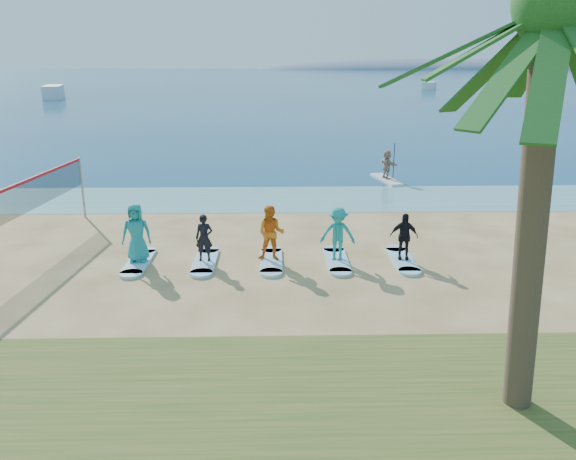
{
  "coord_description": "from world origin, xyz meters",
  "views": [
    {
      "loc": [
        0.95,
        -15.04,
        6.38
      ],
      "look_at": [
        1.37,
        2.0,
        1.1
      ],
      "focal_mm": 35.0,
      "sensor_mm": 36.0,
      "label": 1
    }
  ],
  "objects_px": {
    "boat_offshore_a": "(54,99)",
    "palm_tree": "(562,7)",
    "volleyball_net": "(23,199)",
    "student_1": "(204,238)",
    "student_2": "(271,233)",
    "surfboard_3": "(337,260)",
    "surfboard_2": "(271,261)",
    "surfboard_0": "(139,262)",
    "boat_offshore_b": "(429,89)",
    "student_3": "(338,234)",
    "paddleboard": "(386,179)",
    "surfboard_4": "(402,260)",
    "student_4": "(404,236)",
    "surfboard_1": "(205,261)",
    "student_0": "(136,233)",
    "paddleboarder": "(387,164)"
  },
  "relations": [
    {
      "from": "surfboard_0",
      "to": "surfboard_4",
      "type": "xyz_separation_m",
      "value": [
        8.55,
        0.0,
        0.0
      ]
    },
    {
      "from": "surfboard_0",
      "to": "surfboard_3",
      "type": "height_order",
      "value": "same"
    },
    {
      "from": "paddleboard",
      "to": "surfboard_2",
      "type": "relative_size",
      "value": 1.36
    },
    {
      "from": "boat_offshore_a",
      "to": "surfboard_2",
      "type": "bearing_deg",
      "value": -79.3
    },
    {
      "from": "paddleboard",
      "to": "surfboard_3",
      "type": "bearing_deg",
      "value": -119.65
    },
    {
      "from": "volleyball_net",
      "to": "surfboard_0",
      "type": "distance_m",
      "value": 4.46
    },
    {
      "from": "surfboard_2",
      "to": "student_3",
      "type": "xyz_separation_m",
      "value": [
        2.14,
        0.0,
        0.91
      ]
    },
    {
      "from": "boat_offshore_a",
      "to": "student_0",
      "type": "xyz_separation_m",
      "value": [
        30.49,
        -74.94,
        1.03
      ]
    },
    {
      "from": "palm_tree",
      "to": "surfboard_0",
      "type": "xyz_separation_m",
      "value": [
        -8.8,
        8.0,
        -7.06
      ]
    },
    {
      "from": "surfboard_1",
      "to": "student_4",
      "type": "bearing_deg",
      "value": 0.0
    },
    {
      "from": "student_0",
      "to": "student_1",
      "type": "xyz_separation_m",
      "value": [
        2.14,
        0.0,
        -0.19
      ]
    },
    {
      "from": "boat_offshore_b",
      "to": "boat_offshore_a",
      "type": "bearing_deg",
      "value": -138.39
    },
    {
      "from": "boat_offshore_a",
      "to": "palm_tree",
      "type": "bearing_deg",
      "value": -78.84
    },
    {
      "from": "volleyball_net",
      "to": "palm_tree",
      "type": "height_order",
      "value": "palm_tree"
    },
    {
      "from": "boat_offshore_b",
      "to": "surfboard_4",
      "type": "distance_m",
      "value": 102.81
    },
    {
      "from": "volleyball_net",
      "to": "boat_offshore_b",
      "type": "height_order",
      "value": "volleyball_net"
    },
    {
      "from": "boat_offshore_b",
      "to": "student_0",
      "type": "relative_size",
      "value": 2.87
    },
    {
      "from": "paddleboarder",
      "to": "student_4",
      "type": "height_order",
      "value": "paddleboarder"
    },
    {
      "from": "student_1",
      "to": "boat_offshore_a",
      "type": "bearing_deg",
      "value": 116.5
    },
    {
      "from": "paddleboard",
      "to": "surfboard_2",
      "type": "height_order",
      "value": "paddleboard"
    },
    {
      "from": "palm_tree",
      "to": "surfboard_2",
      "type": "distance_m",
      "value": 11.59
    },
    {
      "from": "surfboard_2",
      "to": "student_2",
      "type": "relative_size",
      "value": 1.23
    },
    {
      "from": "paddleboard",
      "to": "surfboard_0",
      "type": "xyz_separation_m",
      "value": [
        -10.41,
        -12.39,
        -0.01
      ]
    },
    {
      "from": "paddleboard",
      "to": "volleyball_net",
      "type": "bearing_deg",
      "value": -153.43
    },
    {
      "from": "paddleboard",
      "to": "surfboard_3",
      "type": "height_order",
      "value": "paddleboard"
    },
    {
      "from": "student_2",
      "to": "surfboard_3",
      "type": "relative_size",
      "value": 0.82
    },
    {
      "from": "student_1",
      "to": "student_2",
      "type": "height_order",
      "value": "student_2"
    },
    {
      "from": "student_0",
      "to": "student_4",
      "type": "xyz_separation_m",
      "value": [
        8.55,
        0.0,
        -0.18
      ]
    },
    {
      "from": "student_2",
      "to": "paddleboard",
      "type": "bearing_deg",
      "value": 72.34
    },
    {
      "from": "surfboard_4",
      "to": "volleyball_net",
      "type": "bearing_deg",
      "value": 175.05
    },
    {
      "from": "paddleboard",
      "to": "boat_offshore_a",
      "type": "xyz_separation_m",
      "value": [
        -40.9,
        62.54,
        -0.06
      ]
    },
    {
      "from": "surfboard_3",
      "to": "surfboard_4",
      "type": "height_order",
      "value": "same"
    },
    {
      "from": "student_1",
      "to": "student_0",
      "type": "bearing_deg",
      "value": -177.02
    },
    {
      "from": "student_4",
      "to": "surfboard_2",
      "type": "bearing_deg",
      "value": -172.39
    },
    {
      "from": "surfboard_2",
      "to": "palm_tree",
      "type": "bearing_deg",
      "value": -60.52
    },
    {
      "from": "boat_offshore_b",
      "to": "student_3",
      "type": "xyz_separation_m",
      "value": [
        -29.42,
        -99.13,
        0.96
      ]
    },
    {
      "from": "paddleboard",
      "to": "paddleboarder",
      "type": "relative_size",
      "value": 1.98
    },
    {
      "from": "surfboard_4",
      "to": "student_4",
      "type": "xyz_separation_m",
      "value": [
        0.0,
        0.0,
        0.81
      ]
    },
    {
      "from": "palm_tree",
      "to": "student_4",
      "type": "height_order",
      "value": "palm_tree"
    },
    {
      "from": "volleyball_net",
      "to": "student_1",
      "type": "height_order",
      "value": "volleyball_net"
    },
    {
      "from": "surfboard_2",
      "to": "surfboard_0",
      "type": "bearing_deg",
      "value": 180.0
    },
    {
      "from": "student_2",
      "to": "surfboard_3",
      "type": "distance_m",
      "value": 2.34
    },
    {
      "from": "boat_offshore_a",
      "to": "student_3",
      "type": "xyz_separation_m",
      "value": [
        36.9,
        -74.94,
        0.96
      ]
    },
    {
      "from": "surfboard_1",
      "to": "surfboard_2",
      "type": "relative_size",
      "value": 1.0
    },
    {
      "from": "boat_offshore_a",
      "to": "student_4",
      "type": "xyz_separation_m",
      "value": [
        39.04,
        -74.94,
        0.85
      ]
    },
    {
      "from": "student_4",
      "to": "boat_offshore_a",
      "type": "bearing_deg",
      "value": 125.12
    },
    {
      "from": "boat_offshore_a",
      "to": "boat_offshore_b",
      "type": "bearing_deg",
      "value": 5.86
    },
    {
      "from": "boat_offshore_a",
      "to": "student_0",
      "type": "bearing_deg",
      "value": -82.05
    },
    {
      "from": "student_1",
      "to": "surfboard_4",
      "type": "height_order",
      "value": "student_1"
    },
    {
      "from": "surfboard_1",
      "to": "boat_offshore_a",
      "type": "bearing_deg",
      "value": 113.53
    }
  ]
}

